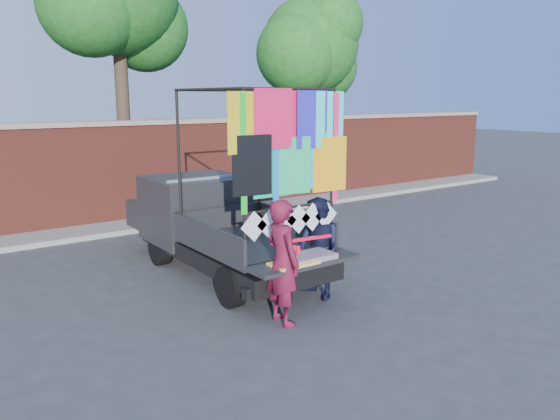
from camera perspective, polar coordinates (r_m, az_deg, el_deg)
ground at (r=8.47m, az=-2.05°, el=-10.41°), size 90.00×90.00×0.00m
brick_wall at (r=14.34m, az=-17.84°, el=3.69°), size 30.00×0.45×2.61m
curb at (r=13.91m, az=-16.62°, el=-1.78°), size 30.00×1.20×0.12m
tree_right at (r=18.92m, az=3.38°, el=16.45°), size 4.20×3.30×6.62m
pickup_truck at (r=10.47m, az=-7.39°, el=-1.33°), size 2.10×5.29×3.33m
woman at (r=7.73m, az=0.28°, el=-5.47°), size 0.48×0.69×1.81m
man at (r=8.73m, az=4.02°, el=-4.07°), size 0.64×0.81×1.64m
streamer_bundle at (r=8.14m, az=1.69°, el=-4.63°), size 1.02×0.19×0.70m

